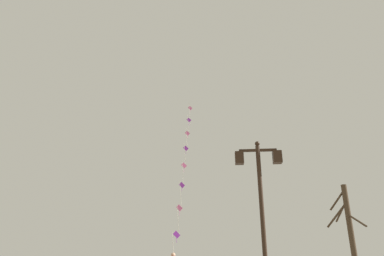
{
  "coord_description": "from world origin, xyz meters",
  "views": [
    {
      "loc": [
        0.37,
        -1.19,
        1.35
      ],
      "look_at": [
        -1.14,
        15.88,
        7.86
      ],
      "focal_mm": 32.67,
      "sensor_mm": 36.0,
      "label": 1
    }
  ],
  "objects": [
    {
      "name": "bare_tree",
      "position": [
        5.88,
        15.27,
        2.44
      ],
      "size": [
        1.19,
        2.22,
        4.6
      ],
      "color": "#423323",
      "rests_on": "ground_plane"
    },
    {
      "name": "kite_train",
      "position": [
        -2.41,
        23.58,
        7.88
      ],
      "size": [
        0.49,
        10.69,
        14.93
      ],
      "color": "brown",
      "rests_on": "ground_plane"
    },
    {
      "name": "twin_lantern_lamp_post",
      "position": [
        1.56,
        9.93,
        3.49
      ],
      "size": [
        1.5,
        0.28,
        5.05
      ],
      "color": "black",
      "rests_on": "ground_plane"
    }
  ]
}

